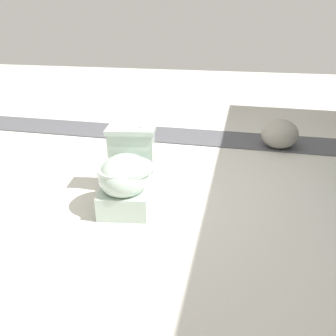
# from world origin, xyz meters

# --- Properties ---
(ground_plane) EXTENTS (14.00, 14.00, 0.00)m
(ground_plane) POSITION_xyz_m (0.00, 0.00, 0.00)
(ground_plane) COLOR beige
(gravel_strip) EXTENTS (0.56, 8.00, 0.01)m
(gravel_strip) POSITION_xyz_m (-1.32, 0.50, 0.01)
(gravel_strip) COLOR #4C4C51
(gravel_strip) RESTS_ON ground
(toilet) EXTENTS (0.68, 0.47, 0.52)m
(toilet) POSITION_xyz_m (0.25, -0.15, 0.22)
(toilet) COLOR #B2C6B7
(toilet) RESTS_ON ground
(boulder_near) EXTENTS (0.53, 0.53, 0.31)m
(boulder_near) POSITION_xyz_m (-1.18, 1.03, 0.15)
(boulder_near) COLOR gray
(boulder_near) RESTS_ON ground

